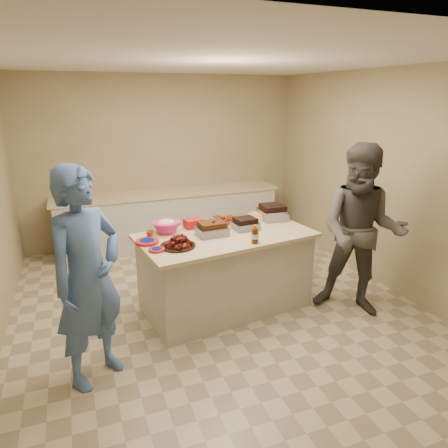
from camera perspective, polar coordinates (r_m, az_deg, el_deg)
name	(u,v)px	position (r m, az deg, el deg)	size (l,w,h in m)	color
room	(216,306)	(4.82, -1.22, -11.63)	(4.50, 5.00, 2.70)	tan
back_counter	(170,218)	(6.59, -7.69, 0.80)	(3.60, 0.64, 0.90)	beige
island	(226,306)	(4.81, 0.22, -11.65)	(1.91, 1.01, 0.91)	beige
rib_platter	(178,247)	(4.09, -6.60, -3.24)	(0.36, 0.36, 0.15)	#440C05
pulled_pork_tray	(212,235)	(4.40, -1.71, -1.60)	(0.32, 0.24, 0.10)	#47230F
brisket_tray	(245,229)	(4.60, 3.04, -0.73)	(0.28, 0.23, 0.08)	black
roasting_pan	(272,219)	(4.99, 6.90, 0.69)	(0.32, 0.32, 0.13)	gray
coleslaw_bowl	(167,232)	(4.52, -8.16, -1.21)	(0.32, 0.32, 0.22)	#C42272
sausage_plate	(227,223)	(4.82, 0.49, 0.20)	(0.34, 0.34, 0.06)	silver
mac_cheese_dish	(262,219)	(5.00, 5.51, 0.76)	(0.30, 0.22, 0.08)	orange
bbq_bottle_a	(254,243)	(4.17, 4.37, -2.76)	(0.07, 0.07, 0.20)	#41210D
bbq_bottle_b	(256,242)	(4.19, 4.55, -2.64)	(0.06, 0.06, 0.17)	#41210D
mustard_bottle	(201,231)	(4.53, -3.25, -1.01)	(0.04, 0.04, 0.12)	gold
sauce_bowl	(216,230)	(4.56, -1.09, -0.88)	(0.13, 0.04, 0.13)	silver
plate_stack_large	(147,243)	(4.24, -10.90, -2.69)	(0.24, 0.24, 0.03)	maroon
plate_stack_small	(157,251)	(4.02, -9.57, -3.78)	(0.16, 0.16, 0.02)	maroon
plastic_cup	(150,238)	(4.38, -10.49, -1.99)	(0.09, 0.08, 0.09)	brown
basket_stack	(194,228)	(4.66, -4.34, -0.51)	(0.21, 0.16, 0.10)	maroon
guest_blue	(99,375)	(3.96, -17.41, -19.85)	(0.69, 1.89, 0.45)	#4668A7
guest_gray	(352,310)	(4.97, 17.87, -11.58)	(0.93, 1.91, 0.72)	#4F4C47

